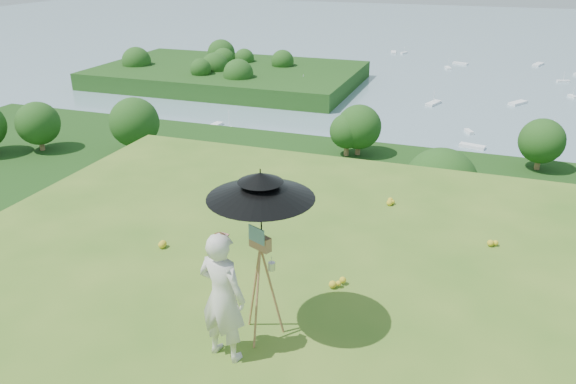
% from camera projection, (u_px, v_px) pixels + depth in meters
% --- Properties ---
extents(ground, '(14.00, 14.00, 0.00)m').
position_uv_depth(ground, '(312.00, 333.00, 7.60)').
color(ground, '#407320').
rests_on(ground, ground).
extents(forest_slope, '(140.00, 56.00, 22.00)m').
position_uv_depth(forest_slope, '(424.00, 367.00, 49.40)').
color(forest_slope, '#16370F').
rests_on(forest_slope, bay_water).
extents(shoreline_tier, '(170.00, 28.00, 8.00)m').
position_uv_depth(shoreline_tier, '(451.00, 237.00, 86.81)').
color(shoreline_tier, '#6F6959').
rests_on(shoreline_tier, bay_water).
extents(bay_water, '(700.00, 700.00, 0.00)m').
position_uv_depth(bay_water, '(484.00, 54.00, 228.89)').
color(bay_water, '#6E919E').
rests_on(bay_water, ground).
extents(peninsula, '(90.00, 60.00, 12.00)m').
position_uv_depth(peninsula, '(228.00, 67.00, 176.20)').
color(peninsula, '#16370F').
rests_on(peninsula, bay_water).
extents(slope_trees, '(110.00, 50.00, 6.00)m').
position_uv_depth(slope_trees, '(441.00, 225.00, 43.85)').
color(slope_trees, '#254F17').
rests_on(slope_trees, forest_slope).
extents(harbor_town, '(110.00, 22.00, 5.00)m').
position_uv_depth(harbor_town, '(456.00, 198.00, 84.24)').
color(harbor_town, silver).
rests_on(harbor_town, shoreline_tier).
extents(moored_boats, '(140.00, 140.00, 0.70)m').
position_uv_depth(moored_boats, '(432.00, 93.00, 164.16)').
color(moored_boats, white).
rests_on(moored_boats, bay_water).
extents(wildflowers, '(10.00, 10.50, 0.12)m').
position_uv_depth(wildflowers, '(318.00, 319.00, 7.80)').
color(wildflowers, gold).
rests_on(wildflowers, ground).
extents(painter, '(0.71, 0.53, 1.76)m').
position_uv_depth(painter, '(222.00, 297.00, 6.86)').
color(painter, silver).
rests_on(painter, ground).
extents(field_easel, '(0.83, 0.83, 1.64)m').
position_uv_depth(field_easel, '(261.00, 283.00, 7.26)').
color(field_easel, '#A36944').
rests_on(field_easel, ground).
extents(sun_umbrella, '(1.61, 1.61, 1.04)m').
position_uv_depth(sun_umbrella, '(261.00, 208.00, 6.87)').
color(sun_umbrella, black).
rests_on(sun_umbrella, field_easel).
extents(painter_cap, '(0.23, 0.26, 0.10)m').
position_uv_depth(painter_cap, '(219.00, 236.00, 6.53)').
color(painter_cap, '#D17375').
rests_on(painter_cap, painter).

